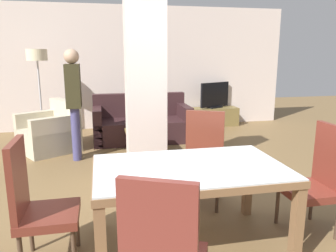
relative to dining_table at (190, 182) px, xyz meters
The scene contains 15 objects.
ground_plane 0.59m from the dining_table, ahead, with size 18.00×18.00×0.00m, color brown.
back_wall 5.01m from the dining_table, 89.99° to the left, with size 7.20×0.09×2.70m.
divider_pillar 1.80m from the dining_table, 94.98° to the left, with size 0.50×0.36×2.70m.
dining_table is the anchor object (origin of this frame).
dining_chair_far_right 0.95m from the dining_table, 65.04° to the left, with size 0.61×0.61×1.03m.
dining_chair_head_right 1.24m from the dining_table, ahead, with size 0.46×0.46×1.03m.
dining_chair_head_left 1.24m from the dining_table, behind, with size 0.46×0.46×1.03m.
sofa 3.72m from the dining_table, 89.08° to the left, with size 1.84×0.90×0.89m.
armchair 3.68m from the dining_table, 115.53° to the left, with size 1.16×1.16×0.86m.
coffee_table 2.78m from the dining_table, 89.93° to the left, with size 0.65×0.49×0.41m.
bottle 2.89m from the dining_table, 92.25° to the left, with size 0.07×0.07×0.25m.
tv_stand 5.06m from the dining_table, 67.82° to the left, with size 1.10×0.40×0.42m.
tv_screen 5.05m from the dining_table, 67.82° to the left, with size 0.78×0.40×0.59m.
floor_lamp 4.84m from the dining_table, 113.26° to the left, with size 0.39×0.39×1.75m.
standing_person 3.00m from the dining_table, 112.00° to the left, with size 0.23×0.38×1.74m.
Camera 1 is at (-0.72, -2.52, 1.66)m, focal length 35.00 mm.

